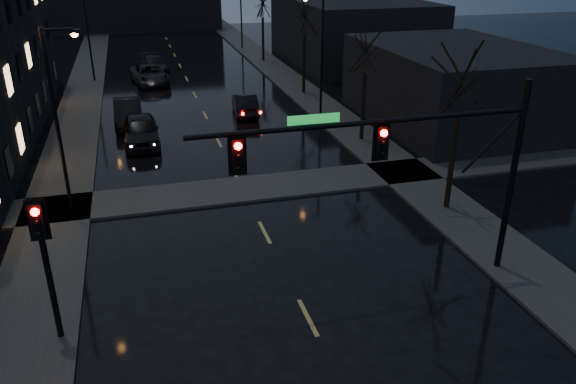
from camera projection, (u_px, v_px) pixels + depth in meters
sidewalk_left at (79, 112)px, 39.61m from camera, size 3.00×140.00×0.12m
sidewalk_right at (309, 96)px, 43.77m from camera, size 3.00×140.00×0.12m
sidewalk_cross at (243, 189)px, 27.16m from camera, size 40.00×3.00×0.12m
commercial_right_near at (453, 85)px, 36.56m from camera, size 10.00×14.00×5.00m
commercial_right_far at (351, 30)px, 56.11m from camera, size 12.00×18.00×6.00m
signal_mast at (416, 153)px, 17.78m from camera, size 11.11×0.41×7.00m
signal_pole_left at (44, 252)px, 15.75m from camera, size 0.35×0.41×4.53m
tree_near at (463, 71)px, 22.75m from camera, size 3.52×3.52×8.08m
tree_mid_a at (367, 42)px, 31.72m from camera, size 3.30×3.30×7.58m
tree_mid_b at (305, 7)px, 41.97m from camera, size 3.74×3.74×8.59m
streetlight_l_near at (60, 108)px, 22.95m from camera, size 1.53×0.28×8.00m
streetlight_l_far at (90, 25)px, 46.74m from camera, size 1.53×0.28×8.00m
streetlight_r_mid at (319, 45)px, 37.23m from camera, size 1.53×0.28×8.00m
streetlight_r_far at (239, 5)px, 61.90m from camera, size 1.53×0.28×8.00m
oncoming_car_a at (141, 130)px, 33.12m from camera, size 2.03×5.04×1.72m
oncoming_car_b at (128, 112)px, 36.76m from camera, size 1.76×5.01×1.65m
oncoming_car_c at (150, 74)px, 47.59m from camera, size 3.36×5.99×1.58m
oncoming_car_d at (154, 65)px, 51.56m from camera, size 2.59×5.43×1.53m
lead_car at (245, 104)px, 38.95m from camera, size 1.97×4.56×1.46m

